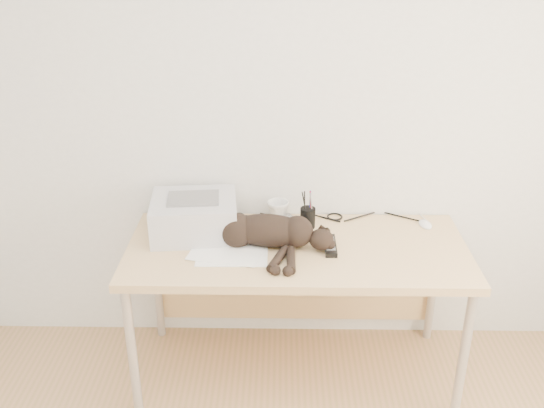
{
  "coord_description": "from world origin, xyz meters",
  "views": [
    {
      "loc": [
        -0.08,
        -1.1,
        2.12
      ],
      "look_at": [
        -0.12,
        1.34,
        0.98
      ],
      "focal_mm": 40.0,
      "sensor_mm": 36.0,
      "label": 1
    }
  ],
  "objects_px": {
    "desk": "(296,262)",
    "mouse": "(425,222)",
    "printer": "(194,216)",
    "cat": "(264,232)",
    "mug": "(278,211)",
    "pen_cup": "(308,217)"
  },
  "relations": [
    {
      "from": "desk",
      "to": "mouse",
      "type": "xyz_separation_m",
      "value": [
        0.65,
        0.14,
        0.15
      ]
    },
    {
      "from": "desk",
      "to": "printer",
      "type": "relative_size",
      "value": 3.67
    },
    {
      "from": "cat",
      "to": "desk",
      "type": "bearing_deg",
      "value": 35.84
    },
    {
      "from": "desk",
      "to": "printer",
      "type": "distance_m",
      "value": 0.55
    },
    {
      "from": "desk",
      "to": "printer",
      "type": "xyz_separation_m",
      "value": [
        -0.5,
        0.04,
        0.23
      ]
    },
    {
      "from": "printer",
      "to": "mug",
      "type": "distance_m",
      "value": 0.43
    },
    {
      "from": "printer",
      "to": "mouse",
      "type": "bearing_deg",
      "value": 5.0
    },
    {
      "from": "desk",
      "to": "pen_cup",
      "type": "bearing_deg",
      "value": 64.69
    },
    {
      "from": "printer",
      "to": "mug",
      "type": "bearing_deg",
      "value": 20.43
    },
    {
      "from": "mouse",
      "to": "printer",
      "type": "bearing_deg",
      "value": 176.31
    },
    {
      "from": "printer",
      "to": "pen_cup",
      "type": "xyz_separation_m",
      "value": [
        0.55,
        0.07,
        -0.04
      ]
    },
    {
      "from": "cat",
      "to": "mug",
      "type": "xyz_separation_m",
      "value": [
        0.06,
        0.28,
        -0.02
      ]
    },
    {
      "from": "desk",
      "to": "cat",
      "type": "height_order",
      "value": "cat"
    },
    {
      "from": "cat",
      "to": "pen_cup",
      "type": "distance_m",
      "value": 0.29
    },
    {
      "from": "mouse",
      "to": "mug",
      "type": "bearing_deg",
      "value": 167.41
    },
    {
      "from": "printer",
      "to": "mouse",
      "type": "distance_m",
      "value": 1.15
    },
    {
      "from": "desk",
      "to": "mug",
      "type": "xyz_separation_m",
      "value": [
        -0.09,
        0.19,
        0.18
      ]
    },
    {
      "from": "desk",
      "to": "mug",
      "type": "height_order",
      "value": "mug"
    },
    {
      "from": "mug",
      "to": "pen_cup",
      "type": "bearing_deg",
      "value": -27.67
    },
    {
      "from": "desk",
      "to": "mouse",
      "type": "distance_m",
      "value": 0.68
    },
    {
      "from": "cat",
      "to": "mouse",
      "type": "xyz_separation_m",
      "value": [
        0.8,
        0.23,
        -0.06
      ]
    },
    {
      "from": "printer",
      "to": "cat",
      "type": "distance_m",
      "value": 0.37
    }
  ]
}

